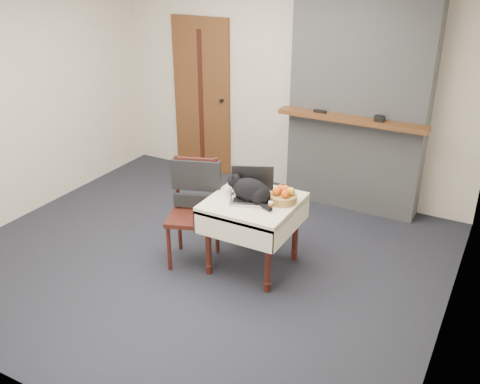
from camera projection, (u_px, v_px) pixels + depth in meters
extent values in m
plane|color=black|center=(201.00, 257.00, 5.23)|extent=(4.50, 4.50, 0.00)
cube|color=beige|center=(289.00, 84.00, 6.28)|extent=(4.50, 0.02, 2.60)
cube|color=beige|center=(18.00, 99.00, 5.66)|extent=(0.02, 4.00, 2.60)
cube|color=beige|center=(469.00, 180.00, 3.71)|extent=(0.02, 4.00, 2.60)
cube|color=brown|center=(202.00, 97.00, 6.91)|extent=(0.82, 0.05, 2.00)
cube|color=#3D1610|center=(201.00, 97.00, 6.88)|extent=(0.06, 0.01, 1.70)
cylinder|color=black|center=(221.00, 101.00, 6.73)|extent=(0.04, 0.06, 0.04)
cube|color=gray|center=(359.00, 96.00, 5.77)|extent=(1.50, 0.30, 2.60)
cube|color=brown|center=(351.00, 120.00, 5.66)|extent=(1.62, 0.18, 0.05)
cube|color=black|center=(320.00, 111.00, 5.80)|extent=(0.14, 0.04, 0.03)
cube|color=black|center=(379.00, 119.00, 5.51)|extent=(0.10, 0.07, 0.06)
cylinder|color=#3D1610|center=(208.00, 243.00, 4.85)|extent=(0.06, 0.06, 0.64)
sphere|color=#3D1610|center=(209.00, 266.00, 4.95)|extent=(0.07, 0.07, 0.07)
cylinder|color=#3D1610|center=(268.00, 260.00, 4.59)|extent=(0.06, 0.06, 0.64)
sphere|color=#3D1610|center=(267.00, 283.00, 4.69)|extent=(0.07, 0.07, 0.07)
cylinder|color=#3D1610|center=(240.00, 217.00, 5.33)|extent=(0.06, 0.06, 0.64)
sphere|color=#3D1610|center=(240.00, 237.00, 5.43)|extent=(0.07, 0.07, 0.07)
cylinder|color=#3D1610|center=(295.00, 230.00, 5.07)|extent=(0.06, 0.06, 0.64)
sphere|color=#3D1610|center=(294.00, 252.00, 5.17)|extent=(0.07, 0.07, 0.07)
cube|color=#F1E9CC|center=(253.00, 203.00, 4.81)|extent=(0.78, 0.78, 0.06)
cube|color=#F1E9CC|center=(232.00, 232.00, 4.55)|extent=(0.78, 0.01, 0.22)
cube|color=#F1E9CC|center=(271.00, 198.00, 5.17)|extent=(0.78, 0.01, 0.22)
cube|color=#F1E9CC|center=(217.00, 205.00, 5.03)|extent=(0.01, 0.78, 0.22)
cube|color=#F1E9CC|center=(292.00, 223.00, 4.69)|extent=(0.01, 0.78, 0.22)
cube|color=#B7B7BC|center=(251.00, 200.00, 4.77)|extent=(0.46, 0.40, 0.02)
cube|color=black|center=(251.00, 198.00, 4.77)|extent=(0.36, 0.30, 0.00)
cube|color=black|center=(253.00, 178.00, 4.86)|extent=(0.38, 0.22, 0.26)
cube|color=#A0C1EB|center=(253.00, 178.00, 4.86)|extent=(0.34, 0.20, 0.24)
ellipsoid|color=black|center=(250.00, 190.00, 4.73)|extent=(0.35, 0.21, 0.22)
ellipsoid|color=black|center=(260.00, 195.00, 4.70)|extent=(0.18, 0.20, 0.17)
sphere|color=black|center=(234.00, 181.00, 4.79)|extent=(0.13, 0.13, 0.12)
ellipsoid|color=white|center=(230.00, 183.00, 4.82)|extent=(0.06, 0.07, 0.06)
ellipsoid|color=white|center=(237.00, 191.00, 4.82)|extent=(0.05, 0.07, 0.09)
cone|color=black|center=(233.00, 176.00, 4.73)|extent=(0.04, 0.05, 0.05)
cone|color=black|center=(237.00, 173.00, 4.79)|extent=(0.04, 0.05, 0.05)
cylinder|color=black|center=(264.00, 206.00, 4.63)|extent=(0.19, 0.10, 0.04)
sphere|color=white|center=(234.00, 197.00, 4.81)|extent=(0.04, 0.04, 0.04)
sphere|color=white|center=(239.00, 194.00, 4.87)|extent=(0.04, 0.04, 0.04)
cylinder|color=silver|center=(228.00, 193.00, 4.85)|extent=(0.07, 0.07, 0.07)
cylinder|color=#A04713|center=(271.00, 207.00, 4.60)|extent=(0.04, 0.04, 0.07)
cylinder|color=white|center=(271.00, 203.00, 4.58)|extent=(0.04, 0.04, 0.02)
cylinder|color=#A78B43|center=(283.00, 198.00, 4.75)|extent=(0.25, 0.25, 0.07)
sphere|color=#F85E14|center=(276.00, 191.00, 4.72)|extent=(0.07, 0.07, 0.07)
sphere|color=#F85E14|center=(285.00, 194.00, 4.67)|extent=(0.07, 0.07, 0.07)
sphere|color=#F85E14|center=(285.00, 189.00, 4.76)|extent=(0.07, 0.07, 0.07)
sphere|color=gold|center=(291.00, 191.00, 4.72)|extent=(0.07, 0.07, 0.07)
sphere|color=#F85E14|center=(281.00, 189.00, 4.77)|extent=(0.07, 0.07, 0.07)
cube|color=black|center=(277.00, 201.00, 4.78)|extent=(0.15, 0.02, 0.01)
cube|color=#3D1610|center=(193.00, 217.00, 4.98)|extent=(0.57, 0.57, 0.04)
cylinder|color=#3D1610|center=(169.00, 248.00, 4.94)|extent=(0.04, 0.04, 0.48)
cylinder|color=#3D1610|center=(209.00, 251.00, 4.89)|extent=(0.04, 0.04, 0.48)
cylinder|color=#3D1610|center=(180.00, 228.00, 5.28)|extent=(0.04, 0.04, 0.48)
cylinder|color=#3D1610|center=(217.00, 231.00, 5.23)|extent=(0.04, 0.04, 0.48)
cylinder|color=#3D1610|center=(177.00, 182.00, 5.07)|extent=(0.04, 0.04, 0.53)
cylinder|color=#3D1610|center=(216.00, 184.00, 5.02)|extent=(0.04, 0.04, 0.53)
cube|color=#3D1610|center=(196.00, 173.00, 5.00)|extent=(0.37, 0.16, 0.30)
cube|color=black|center=(196.00, 175.00, 5.00)|extent=(0.46, 0.21, 0.30)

